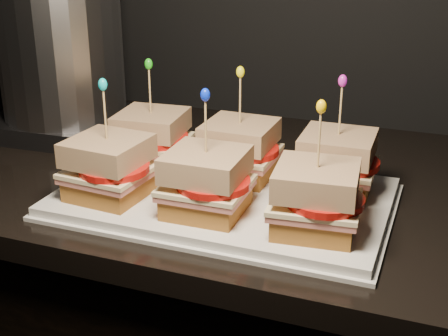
% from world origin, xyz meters
% --- Properties ---
extents(granite_slab, '(2.48, 0.63, 0.04)m').
position_xyz_m(granite_slab, '(-0.72, 1.69, 0.90)').
color(granite_slab, black).
rests_on(granite_slab, cabinet).
extents(platter, '(0.45, 0.28, 0.02)m').
position_xyz_m(platter, '(-0.61, 1.57, 0.92)').
color(platter, white).
rests_on(platter, granite_slab).
extents(platter_rim, '(0.46, 0.29, 0.01)m').
position_xyz_m(platter_rim, '(-0.61, 1.57, 0.92)').
color(platter_rim, white).
rests_on(platter_rim, granite_slab).
extents(sandwich_0_bread_bot, '(0.10, 0.10, 0.03)m').
position_xyz_m(sandwich_0_bread_bot, '(-0.75, 1.64, 0.95)').
color(sandwich_0_bread_bot, brown).
rests_on(sandwich_0_bread_bot, platter).
extents(sandwich_0_ham, '(0.11, 0.11, 0.01)m').
position_xyz_m(sandwich_0_ham, '(-0.75, 1.64, 0.96)').
color(sandwich_0_ham, '#C97367').
rests_on(sandwich_0_ham, sandwich_0_bread_bot).
extents(sandwich_0_cheese, '(0.12, 0.11, 0.01)m').
position_xyz_m(sandwich_0_cheese, '(-0.75, 1.64, 0.97)').
color(sandwich_0_cheese, '#FCE8AD').
rests_on(sandwich_0_cheese, sandwich_0_ham).
extents(sandwich_0_tomato, '(0.10, 0.10, 0.01)m').
position_xyz_m(sandwich_0_tomato, '(-0.74, 1.63, 0.98)').
color(sandwich_0_tomato, red).
rests_on(sandwich_0_tomato, sandwich_0_cheese).
extents(sandwich_0_bread_top, '(0.11, 0.11, 0.03)m').
position_xyz_m(sandwich_0_bread_top, '(-0.75, 1.64, 1.00)').
color(sandwich_0_bread_top, brown).
rests_on(sandwich_0_bread_top, sandwich_0_tomato).
extents(sandwich_0_pick, '(0.00, 0.00, 0.09)m').
position_xyz_m(sandwich_0_pick, '(-0.75, 1.64, 1.05)').
color(sandwich_0_pick, tan).
rests_on(sandwich_0_pick, sandwich_0_bread_top).
extents(sandwich_0_frill, '(0.01, 0.01, 0.02)m').
position_xyz_m(sandwich_0_frill, '(-0.75, 1.64, 1.09)').
color(sandwich_0_frill, '#1FA617').
rests_on(sandwich_0_frill, sandwich_0_pick).
extents(sandwich_1_bread_bot, '(0.10, 0.10, 0.03)m').
position_xyz_m(sandwich_1_bread_bot, '(-0.61, 1.64, 0.95)').
color(sandwich_1_bread_bot, brown).
rests_on(sandwich_1_bread_bot, platter).
extents(sandwich_1_ham, '(0.11, 0.10, 0.01)m').
position_xyz_m(sandwich_1_ham, '(-0.61, 1.64, 0.96)').
color(sandwich_1_ham, '#C97367').
rests_on(sandwich_1_ham, sandwich_1_bread_bot).
extents(sandwich_1_cheese, '(0.11, 0.11, 0.01)m').
position_xyz_m(sandwich_1_cheese, '(-0.61, 1.64, 0.97)').
color(sandwich_1_cheese, '#FCE8AD').
rests_on(sandwich_1_cheese, sandwich_1_ham).
extents(sandwich_1_tomato, '(0.10, 0.10, 0.01)m').
position_xyz_m(sandwich_1_tomato, '(-0.60, 1.63, 0.98)').
color(sandwich_1_tomato, red).
rests_on(sandwich_1_tomato, sandwich_1_cheese).
extents(sandwich_1_bread_top, '(0.10, 0.10, 0.03)m').
position_xyz_m(sandwich_1_bread_top, '(-0.61, 1.64, 1.00)').
color(sandwich_1_bread_top, brown).
rests_on(sandwich_1_bread_top, sandwich_1_tomato).
extents(sandwich_1_pick, '(0.00, 0.00, 0.09)m').
position_xyz_m(sandwich_1_pick, '(-0.61, 1.64, 1.05)').
color(sandwich_1_pick, tan).
rests_on(sandwich_1_pick, sandwich_1_bread_top).
extents(sandwich_1_frill, '(0.01, 0.01, 0.02)m').
position_xyz_m(sandwich_1_frill, '(-0.61, 1.64, 1.09)').
color(sandwich_1_frill, yellow).
rests_on(sandwich_1_frill, sandwich_1_pick).
extents(sandwich_2_bread_bot, '(0.10, 0.10, 0.03)m').
position_xyz_m(sandwich_2_bread_bot, '(-0.46, 1.64, 0.95)').
color(sandwich_2_bread_bot, brown).
rests_on(sandwich_2_bread_bot, platter).
extents(sandwich_2_ham, '(0.11, 0.10, 0.01)m').
position_xyz_m(sandwich_2_ham, '(-0.46, 1.64, 0.96)').
color(sandwich_2_ham, '#C97367').
rests_on(sandwich_2_ham, sandwich_2_bread_bot).
extents(sandwich_2_cheese, '(0.11, 0.11, 0.01)m').
position_xyz_m(sandwich_2_cheese, '(-0.46, 1.64, 0.97)').
color(sandwich_2_cheese, '#FCE8AD').
rests_on(sandwich_2_cheese, sandwich_2_ham).
extents(sandwich_2_tomato, '(0.10, 0.10, 0.01)m').
position_xyz_m(sandwich_2_tomato, '(-0.45, 1.63, 0.98)').
color(sandwich_2_tomato, red).
rests_on(sandwich_2_tomato, sandwich_2_cheese).
extents(sandwich_2_bread_top, '(0.10, 0.10, 0.03)m').
position_xyz_m(sandwich_2_bread_top, '(-0.46, 1.64, 1.00)').
color(sandwich_2_bread_top, brown).
rests_on(sandwich_2_bread_top, sandwich_2_tomato).
extents(sandwich_2_pick, '(0.00, 0.00, 0.09)m').
position_xyz_m(sandwich_2_pick, '(-0.46, 1.64, 1.05)').
color(sandwich_2_pick, tan).
rests_on(sandwich_2_pick, sandwich_2_bread_top).
extents(sandwich_2_frill, '(0.01, 0.01, 0.02)m').
position_xyz_m(sandwich_2_frill, '(-0.46, 1.64, 1.09)').
color(sandwich_2_frill, '#C121AB').
rests_on(sandwich_2_frill, sandwich_2_pick).
extents(sandwich_3_bread_bot, '(0.10, 0.10, 0.03)m').
position_xyz_m(sandwich_3_bread_bot, '(-0.75, 1.51, 0.95)').
color(sandwich_3_bread_bot, brown).
rests_on(sandwich_3_bread_bot, platter).
extents(sandwich_3_ham, '(0.11, 0.11, 0.01)m').
position_xyz_m(sandwich_3_ham, '(-0.75, 1.51, 0.96)').
color(sandwich_3_ham, '#C97367').
rests_on(sandwich_3_ham, sandwich_3_bread_bot).
extents(sandwich_3_cheese, '(0.12, 0.11, 0.01)m').
position_xyz_m(sandwich_3_cheese, '(-0.75, 1.51, 0.97)').
color(sandwich_3_cheese, '#FCE8AD').
rests_on(sandwich_3_cheese, sandwich_3_ham).
extents(sandwich_3_tomato, '(0.10, 0.10, 0.01)m').
position_xyz_m(sandwich_3_tomato, '(-0.74, 1.50, 0.98)').
color(sandwich_3_tomato, red).
rests_on(sandwich_3_tomato, sandwich_3_cheese).
extents(sandwich_3_bread_top, '(0.11, 0.11, 0.03)m').
position_xyz_m(sandwich_3_bread_top, '(-0.75, 1.51, 1.00)').
color(sandwich_3_bread_top, brown).
rests_on(sandwich_3_bread_top, sandwich_3_tomato).
extents(sandwich_3_pick, '(0.00, 0.00, 0.09)m').
position_xyz_m(sandwich_3_pick, '(-0.75, 1.51, 1.05)').
color(sandwich_3_pick, tan).
rests_on(sandwich_3_pick, sandwich_3_bread_top).
extents(sandwich_3_frill, '(0.01, 0.01, 0.02)m').
position_xyz_m(sandwich_3_frill, '(-0.75, 1.51, 1.09)').
color(sandwich_3_frill, '#0ABABE').
rests_on(sandwich_3_frill, sandwich_3_pick).
extents(sandwich_4_bread_bot, '(0.10, 0.10, 0.03)m').
position_xyz_m(sandwich_4_bread_bot, '(-0.61, 1.51, 0.95)').
color(sandwich_4_bread_bot, brown).
rests_on(sandwich_4_bread_bot, platter).
extents(sandwich_4_ham, '(0.11, 0.10, 0.01)m').
position_xyz_m(sandwich_4_ham, '(-0.61, 1.51, 0.96)').
color(sandwich_4_ham, '#C97367').
rests_on(sandwich_4_ham, sandwich_4_bread_bot).
extents(sandwich_4_cheese, '(0.11, 0.11, 0.01)m').
position_xyz_m(sandwich_4_cheese, '(-0.61, 1.51, 0.97)').
color(sandwich_4_cheese, '#FCE8AD').
rests_on(sandwich_4_cheese, sandwich_4_ham).
extents(sandwich_4_tomato, '(0.10, 0.10, 0.01)m').
position_xyz_m(sandwich_4_tomato, '(-0.60, 1.50, 0.98)').
color(sandwich_4_tomato, red).
rests_on(sandwich_4_tomato, sandwich_4_cheese).
extents(sandwich_4_bread_top, '(0.10, 0.10, 0.03)m').
position_xyz_m(sandwich_4_bread_top, '(-0.61, 1.51, 1.00)').
color(sandwich_4_bread_top, brown).
rests_on(sandwich_4_bread_top, sandwich_4_tomato).
extents(sandwich_4_pick, '(0.00, 0.00, 0.09)m').
position_xyz_m(sandwich_4_pick, '(-0.61, 1.51, 1.05)').
color(sandwich_4_pick, tan).
rests_on(sandwich_4_pick, sandwich_4_bread_top).
extents(sandwich_4_frill, '(0.01, 0.01, 0.02)m').
position_xyz_m(sandwich_4_frill, '(-0.61, 1.51, 1.09)').
color(sandwich_4_frill, '#0A29E4').
rests_on(sandwich_4_frill, sandwich_4_pick).
extents(sandwich_5_bread_bot, '(0.11, 0.11, 0.03)m').
position_xyz_m(sandwich_5_bread_bot, '(-0.46, 1.51, 0.95)').
color(sandwich_5_bread_bot, brown).
rests_on(sandwich_5_bread_bot, platter).
extents(sandwich_5_ham, '(0.12, 0.11, 0.01)m').
position_xyz_m(sandwich_5_ham, '(-0.46, 1.51, 0.96)').
color(sandwich_5_ham, '#C97367').
rests_on(sandwich_5_ham, sandwich_5_bread_bot).
extents(sandwich_5_cheese, '(0.12, 0.11, 0.01)m').
position_xyz_m(sandwich_5_cheese, '(-0.46, 1.51, 0.97)').
color(sandwich_5_cheese, '#FCE8AD').
rests_on(sandwich_5_cheese, sandwich_5_ham).
extents(sandwich_5_tomato, '(0.10, 0.10, 0.01)m').
position_xyz_m(sandwich_5_tomato, '(-0.45, 1.50, 0.98)').
color(sandwich_5_tomato, red).
rests_on(sandwich_5_tomato, sandwich_5_cheese).
extents(sandwich_5_bread_top, '(0.11, 0.11, 0.03)m').
position_xyz_m(sandwich_5_bread_top, '(-0.46, 1.51, 1.00)').
color(sandwich_5_bread_top, brown).
rests_on(sandwich_5_bread_top, sandwich_5_tomato).
extents(sandwich_5_pick, '(0.00, 0.00, 0.09)m').
position_xyz_m(sandwich_5_pick, '(-0.46, 1.51, 1.05)').
color(sandwich_5_pick, tan).
rests_on(sandwich_5_pick, sandwich_5_bread_top).
extents(sandwich_5_frill, '(0.01, 0.01, 0.02)m').
position_xyz_m(sandwich_5_frill, '(-0.46, 1.51, 1.09)').
color(sandwich_5_frill, yellow).
rests_on(sandwich_5_frill, sandwich_5_pick).
extents(appliance_base, '(0.28, 0.23, 0.03)m').
position_xyz_m(appliance_base, '(-1.00, 1.77, 0.93)').
color(appliance_base, '#262628').
rests_on(appliance_base, granite_slab).
extents(appliance_body, '(0.22, 0.22, 0.29)m').
position_xyz_m(appliance_body, '(-1.00, 1.77, 1.09)').
color(appliance_body, silver).
rests_on(appliance_body, appliance_base).
extents(appliance, '(0.27, 0.22, 0.34)m').
position_xyz_m(appliance, '(-1.00, 1.77, 1.09)').
color(appliance, silver).
rests_on(appliance, granite_slab).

